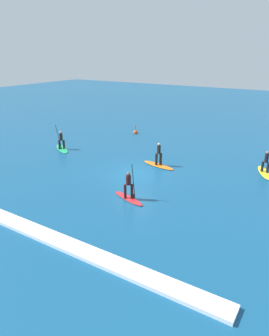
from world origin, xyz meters
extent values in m
plane|color=navy|center=(0.00, 0.00, 0.00)|extent=(120.00, 120.00, 0.00)
ellipsoid|color=#23B266|center=(-9.01, 1.77, 0.04)|extent=(3.03, 2.36, 0.08)
cylinder|color=black|center=(-9.19, 1.68, 0.46)|extent=(0.27, 0.27, 0.75)
cylinder|color=black|center=(-8.82, 1.86, 0.46)|extent=(0.27, 0.27, 0.75)
cylinder|color=black|center=(-9.01, 1.77, 1.16)|extent=(0.39, 0.39, 0.64)
sphere|color=tan|center=(-9.01, 1.77, 1.59)|extent=(0.31, 0.31, 0.22)
cylinder|color=black|center=(-9.01, 1.48, 1.20)|extent=(0.27, 0.38, 2.21)
cube|color=black|center=(-9.01, 1.48, 0.14)|extent=(0.16, 0.20, 0.32)
ellipsoid|color=yellow|center=(7.98, 5.34, 0.05)|extent=(1.76, 2.94, 0.09)
cylinder|color=black|center=(8.18, 5.32, 0.47)|extent=(0.24, 0.24, 0.76)
cylinder|color=black|center=(7.79, 5.37, 0.47)|extent=(0.24, 0.24, 0.76)
cylinder|color=black|center=(7.98, 5.34, 1.17)|extent=(0.37, 0.37, 0.65)
sphere|color=#A37556|center=(7.98, 5.34, 1.60)|extent=(0.27, 0.27, 0.20)
ellipsoid|color=orange|center=(0.61, 2.55, 0.05)|extent=(3.04, 1.38, 0.10)
cylinder|color=black|center=(0.49, 2.42, 0.56)|extent=(0.25, 0.25, 0.92)
cylinder|color=black|center=(0.73, 2.68, 0.56)|extent=(0.25, 0.25, 0.92)
cylinder|color=black|center=(0.61, 2.55, 1.34)|extent=(0.34, 0.34, 0.65)
sphere|color=beige|center=(0.61, 2.55, 1.77)|extent=(0.24, 0.24, 0.20)
ellipsoid|color=red|center=(1.85, -3.62, 0.05)|extent=(2.61, 1.35, 0.09)
cylinder|color=#381414|center=(1.70, -3.76, 0.53)|extent=(0.21, 0.21, 0.88)
cylinder|color=#381414|center=(2.01, -3.49, 0.53)|extent=(0.21, 0.21, 0.88)
cylinder|color=#381414|center=(1.85, -3.62, 1.26)|extent=(0.39, 0.39, 0.59)
sphere|color=brown|center=(1.85, -3.62, 1.66)|extent=(0.26, 0.26, 0.20)
cylinder|color=black|center=(2.08, -3.43, 1.18)|extent=(0.12, 0.26, 2.17)
cube|color=black|center=(2.08, -3.43, 0.15)|extent=(0.12, 0.21, 0.32)
sphere|color=#E55119|center=(-6.37, 10.34, 0.12)|extent=(0.48, 0.48, 0.48)
cylinder|color=#E55119|center=(-6.37, 10.34, 0.46)|extent=(0.10, 0.10, 0.93)
cube|color=white|center=(0.00, -9.24, 0.09)|extent=(19.77, 0.90, 0.18)
camera|label=1|loc=(11.27, -17.91, 8.44)|focal=33.32mm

